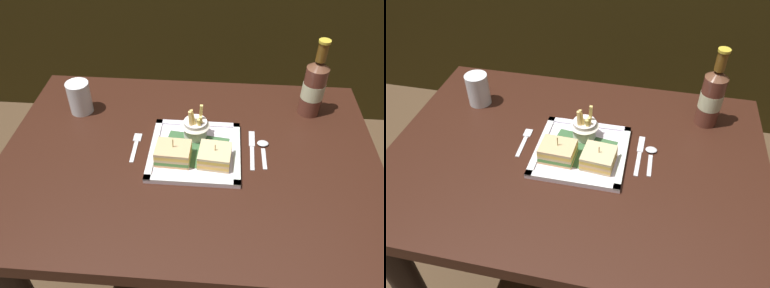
% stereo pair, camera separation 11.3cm
% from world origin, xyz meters
% --- Properties ---
extents(ground_plane, '(6.00, 6.00, 0.00)m').
position_xyz_m(ground_plane, '(0.00, 0.00, 0.00)').
color(ground_plane, '#4D3824').
extents(dining_table, '(1.13, 0.81, 0.75)m').
position_xyz_m(dining_table, '(0.00, 0.00, 0.59)').
color(dining_table, '#331910').
rests_on(dining_table, ground_plane).
extents(square_plate, '(0.27, 0.27, 0.02)m').
position_xyz_m(square_plate, '(0.02, 0.01, 0.75)').
color(square_plate, white).
rests_on(square_plate, dining_table).
extents(sandwich_half_left, '(0.10, 0.08, 0.08)m').
position_xyz_m(sandwich_half_left, '(-0.04, -0.03, 0.78)').
color(sandwich_half_left, tan).
rests_on(sandwich_half_left, square_plate).
extents(sandwich_half_right, '(0.10, 0.09, 0.06)m').
position_xyz_m(sandwich_half_right, '(0.08, -0.03, 0.78)').
color(sandwich_half_right, '#D5B98C').
rests_on(sandwich_half_right, square_plate).
extents(fries_cup, '(0.09, 0.09, 0.11)m').
position_xyz_m(fries_cup, '(0.01, 0.08, 0.80)').
color(fries_cup, white).
rests_on(fries_cup, square_plate).
extents(beer_bottle, '(0.07, 0.07, 0.26)m').
position_xyz_m(beer_bottle, '(0.38, 0.24, 0.85)').
color(beer_bottle, brown).
rests_on(beer_bottle, dining_table).
extents(water_glass, '(0.08, 0.08, 0.11)m').
position_xyz_m(water_glass, '(-0.38, 0.19, 0.79)').
color(water_glass, silver).
rests_on(water_glass, dining_table).
extents(fork, '(0.02, 0.13, 0.00)m').
position_xyz_m(fork, '(-0.17, 0.03, 0.75)').
color(fork, silver).
rests_on(fork, dining_table).
extents(knife, '(0.02, 0.17, 0.00)m').
position_xyz_m(knife, '(0.19, 0.05, 0.75)').
color(knife, silver).
rests_on(knife, dining_table).
extents(spoon, '(0.04, 0.12, 0.01)m').
position_xyz_m(spoon, '(0.22, 0.05, 0.75)').
color(spoon, silver).
rests_on(spoon, dining_table).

